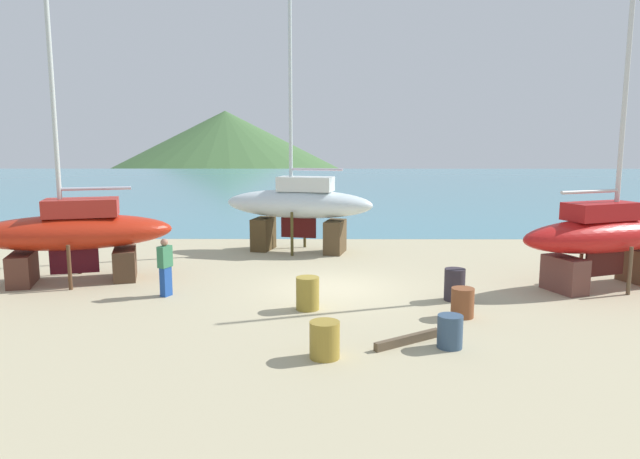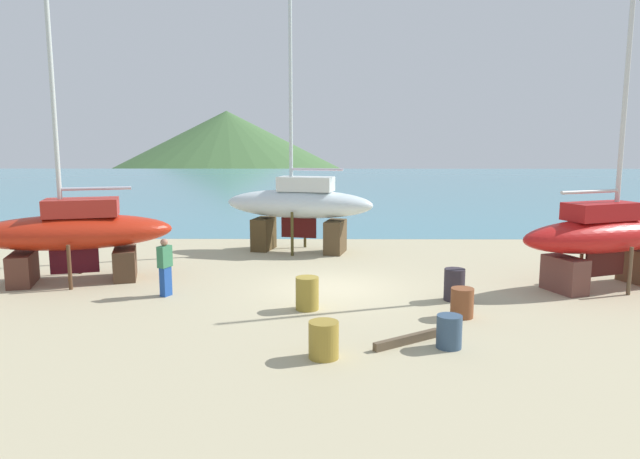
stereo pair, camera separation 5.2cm
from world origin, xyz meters
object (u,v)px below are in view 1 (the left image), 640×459
Objects in this scene: barrel_tipped_left at (450,331)px; barrel_rust_far at (308,293)px; sailboat_mid_port at (299,206)px; barrel_rust_near at (463,303)px; sailboat_far_slipway at (606,236)px; barrel_by_slipway at (455,285)px; worker at (165,266)px; barrel_ochre at (325,340)px; sailboat_large_starboard at (73,233)px.

barrel_rust_far is at bearing 138.07° from barrel_tipped_left.
barrel_rust_near is (4.72, -9.15, -1.52)m from sailboat_mid_port.
sailboat_far_slipway reaches higher than barrel_by_slipway.
sailboat_mid_port is at bearing 122.99° from barrel_by_slipway.
worker is 8.77m from barrel_tipped_left.
worker is at bearing 162.36° from barrel_rust_far.
sailboat_large_starboard is at bearing 140.57° from barrel_ochre.
sailboat_large_starboard reaches higher than worker.
sailboat_large_starboard reaches higher than barrel_rust_near.
barrel_ochre is (4.77, -4.98, -0.51)m from worker.
barrel_tipped_left is (3.30, -2.96, -0.08)m from barrel_rust_far.
sailboat_mid_port is at bearing 117.29° from barrel_rust_near.
sailboat_mid_port is at bearing 95.03° from barrel_ochre.
sailboat_mid_port is at bearing 94.03° from barrel_rust_far.
sailboat_far_slipway is 1.00× the size of sailboat_mid_port.
barrel_ochre is (-2.83, -0.65, 0.03)m from barrel_tipped_left.
worker is 1.86× the size of barrel_by_slipway.
sailboat_mid_port is at bearing -159.62° from sailboat_large_starboard.
barrel_rust_far is 3.64m from barrel_ochre.
sailboat_large_starboard is 12.79× the size of barrel_ochre.
sailboat_far_slipway is 11.47× the size of barrel_rust_far.
barrel_ochre is at bearing 124.64° from sailboat_large_starboard.
sailboat_mid_port reaches higher than barrel_by_slipway.
barrel_rust_near is (3.65, 2.93, -0.01)m from barrel_ochre.
sailboat_large_starboard is at bearing 49.89° from sailboat_mid_port.
barrel_rust_far is 4.44m from barrel_tipped_left.
barrel_by_slipway is (12.07, -2.22, -1.15)m from sailboat_large_starboard.
barrel_rust_far reaches higher than barrel_tipped_left.
sailboat_far_slipway reaches higher than sailboat_mid_port.
sailboat_large_starboard is 17.15m from sailboat_far_slipway.
sailboat_mid_port reaches higher than barrel_ochre.
sailboat_mid_port reaches higher than sailboat_large_starboard.
sailboat_large_starboard is 0.98× the size of sailboat_far_slipway.
sailboat_far_slipway is at bearing 161.81° from sailboat_large_starboard.
worker is (3.49, -1.81, -0.71)m from sailboat_large_starboard.
barrel_by_slipway is at bearing 12.72° from barrel_rust_far.
barrel_ochre is at bearing 157.98° from worker.
barrel_rust_far reaches higher than barrel_rust_near.
sailboat_large_starboard is at bearing 169.59° from barrel_by_slipway.
worker is at bearing 76.03° from sailboat_mid_port.
barrel_tipped_left is at bearing -103.93° from barrel_by_slipway.
sailboat_mid_port is at bearing 128.15° from sailboat_far_slipway.
worker is at bearing 166.35° from barrel_rust_near.
sailboat_far_slipway is at bearing 31.38° from barrel_rust_near.
sailboat_mid_port is (-9.94, 5.96, 0.27)m from sailboat_far_slipway.
sailboat_large_starboard is 8.93m from sailboat_mid_port.
barrel_ochre is at bearing -141.25° from barrel_rust_near.
barrel_ochre is at bearing -82.62° from barrel_rust_far.
sailboat_large_starboard is 12.74m from barrel_tipped_left.
barrel_tipped_left is at bearing 12.87° from barrel_ochre.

